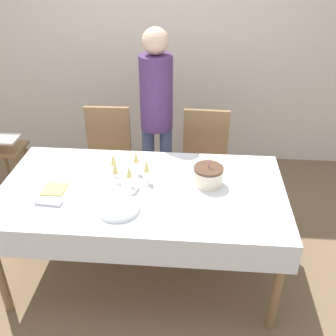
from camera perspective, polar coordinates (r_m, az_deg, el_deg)
name	(u,v)px	position (r m, az deg, el deg)	size (l,w,h in m)	color
ground_plane	(145,269)	(3.19, -3.35, -14.46)	(12.00, 12.00, 0.00)	brown
wall_back	(165,38)	(4.22, -0.39, 18.40)	(8.00, 0.05, 2.70)	silver
dining_table	(142,200)	(2.75, -3.77, -4.62)	(1.96, 1.03, 0.77)	white
dining_chair_far_left	(108,156)	(3.60, -8.74, 1.69)	(0.43, 0.43, 0.96)	olive
dining_chair_far_right	(204,160)	(3.51, 5.27, 1.14)	(0.44, 0.44, 0.96)	olive
birthday_cake	(208,175)	(2.71, 5.86, -1.09)	(0.21, 0.21, 0.21)	beige
champagne_tray	(128,173)	(2.73, -5.79, -0.69)	(0.36, 0.36, 0.18)	silver
plate_stack_main	(118,208)	(2.49, -7.28, -5.80)	(0.26, 0.26, 0.03)	white
plate_stack_dessert	(124,187)	(2.69, -6.35, -2.81)	(0.20, 0.20, 0.03)	white
cake_knife	(203,199)	(2.59, 5.17, -4.47)	(0.30, 0.03, 0.00)	silver
fork_pile	(49,202)	(2.65, -16.93, -4.80)	(0.17, 0.07, 0.02)	silver
napkin_pile	(54,189)	(2.78, -16.17, -2.94)	(0.15, 0.15, 0.01)	#E0D166
person_standing	(156,106)	(3.40, -1.69, 8.94)	(0.28, 0.28, 1.65)	#3F4C72
high_chair	(8,156)	(3.96, -22.18, 1.67)	(0.33, 0.35, 0.71)	olive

